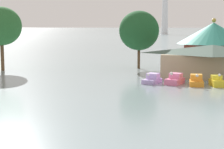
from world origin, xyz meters
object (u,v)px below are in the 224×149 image
object	(u,v)px
pedal_boat_yellow	(217,82)
green_roof_pavilion	(213,44)
pedal_boat_pink	(175,80)
boathouse	(212,60)
shoreline_tree_mid	(139,31)
shoreline_tree_tall_left	(1,26)
pedal_boat_orange	(196,81)
pedal_boat_lavender	(152,79)

from	to	relation	value
pedal_boat_yellow	green_roof_pavilion	size ratio (longest dim) A/B	0.23
pedal_boat_yellow	green_roof_pavilion	distance (m)	17.02
pedal_boat_pink	boathouse	distance (m)	8.99
pedal_boat_yellow	shoreline_tree_mid	bearing A→B (deg)	-157.60
shoreline_tree_tall_left	shoreline_tree_mid	size ratio (longest dim) A/B	1.06
pedal_boat_pink	green_roof_pavilion	bearing A→B (deg)	-178.56
pedal_boat_yellow	pedal_boat_pink	bearing A→B (deg)	-109.32
pedal_boat_orange	pedal_boat_yellow	bearing A→B (deg)	88.48
pedal_boat_pink	boathouse	bearing A→B (deg)	166.25
boathouse	shoreline_tree_mid	bearing A→B (deg)	145.63
green_roof_pavilion	pedal_boat_yellow	bearing A→B (deg)	-88.34
pedal_boat_orange	shoreline_tree_mid	size ratio (longest dim) A/B	0.30
green_roof_pavilion	shoreline_tree_mid	xyz separation A→B (m)	(-12.30, -0.39, 2.11)
pedal_boat_yellow	green_roof_pavilion	bearing A→B (deg)	165.76
pedal_boat_lavender	pedal_boat_pink	bearing A→B (deg)	104.28
shoreline_tree_mid	pedal_boat_yellow	bearing A→B (deg)	-51.70
pedal_boat_lavender	shoreline_tree_mid	distance (m)	17.57
pedal_boat_orange	green_roof_pavilion	world-z (taller)	green_roof_pavilion
pedal_boat_yellow	pedal_boat_lavender	bearing A→B (deg)	-108.55
boathouse	green_roof_pavilion	size ratio (longest dim) A/B	1.27
pedal_boat_lavender	green_roof_pavilion	bearing A→B (deg)	170.61
boathouse	shoreline_tree_tall_left	distance (m)	33.64
pedal_boat_pink	green_roof_pavilion	distance (m)	17.35
shoreline_tree_mid	green_roof_pavilion	bearing A→B (deg)	1.83
pedal_boat_lavender	pedal_boat_pink	distance (m)	2.91
pedal_boat_yellow	boathouse	size ratio (longest dim) A/B	0.18
pedal_boat_orange	pedal_boat_lavender	bearing A→B (deg)	-100.84
shoreline_tree_tall_left	pedal_boat_orange	bearing A→B (deg)	-13.67
boathouse	shoreline_tree_tall_left	xyz separation A→B (m)	(-33.29, -0.36, 4.81)
pedal_boat_yellow	pedal_boat_orange	bearing A→B (deg)	-102.07
pedal_boat_pink	boathouse	xyz separation A→B (m)	(4.54, 7.53, 1.88)
pedal_boat_lavender	green_roof_pavilion	distance (m)	18.29
pedal_boat_orange	pedal_boat_yellow	size ratio (longest dim) A/B	1.09
pedal_boat_orange	boathouse	size ratio (longest dim) A/B	0.19
pedal_boat_lavender	boathouse	world-z (taller)	boathouse
pedal_boat_pink	pedal_boat_lavender	bearing A→B (deg)	-73.93
green_roof_pavilion	shoreline_tree_mid	world-z (taller)	shoreline_tree_mid
pedal_boat_pink	shoreline_tree_tall_left	size ratio (longest dim) A/B	0.31
pedal_boat_yellow	green_roof_pavilion	xyz separation A→B (m)	(-0.48, 16.58, 3.83)
boathouse	shoreline_tree_tall_left	world-z (taller)	shoreline_tree_tall_left
pedal_boat_yellow	shoreline_tree_mid	distance (m)	21.46
pedal_boat_yellow	shoreline_tree_tall_left	world-z (taller)	shoreline_tree_tall_left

